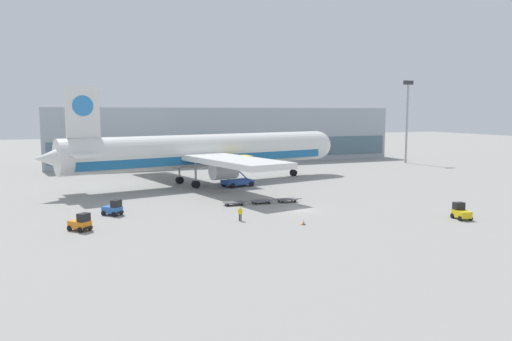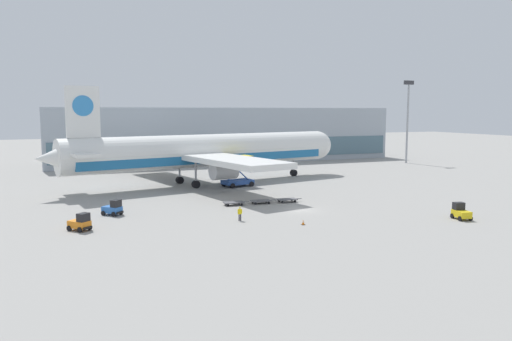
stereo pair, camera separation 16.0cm
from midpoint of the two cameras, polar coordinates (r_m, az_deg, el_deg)
name	(u,v)px [view 1 (the left image)]	position (r m, az deg, el deg)	size (l,w,h in m)	color
ground_plane	(301,210)	(67.01, 5.09, -4.53)	(400.00, 400.00, 0.00)	gray
terminal_building	(225,134)	(133.47, -3.63, 4.13)	(90.00, 18.20, 14.00)	#9EA8B2
light_mast	(407,115)	(132.46, 16.86, 6.09)	(2.80, 0.50, 20.79)	#9EA0A5
airplane_main	(204,152)	(90.02, -6.03, 2.11)	(57.40, 48.61, 17.00)	white
scissor_lift_loader	(237,175)	(87.38, -2.19, -0.50)	(5.71, 4.28, 5.38)	#284C99
baggage_tug_foreground	(81,223)	(58.56, -19.47, -5.67)	(2.69, 2.78, 2.00)	orange
baggage_tug_mid	(461,212)	(65.98, 22.30, -4.41)	(2.02, 2.66, 2.00)	yellow
baggage_tug_far	(113,208)	(65.89, -16.07, -4.18)	(2.73, 2.73, 2.00)	#2D66B7
baggage_dolly_lead	(234,203)	(70.08, -2.61, -3.68)	(3.74, 1.69, 0.48)	#56565B
baggage_dolly_second	(261,201)	(71.28, 0.51, -3.50)	(3.74, 1.69, 0.48)	#56565B
baggage_dolly_third	(287,199)	(72.58, 3.53, -3.32)	(3.74, 1.69, 0.48)	#56565B
ground_crew_near	(240,213)	(60.11, -1.89, -4.84)	(0.57, 0.22, 1.71)	black
traffic_cone_near	(304,222)	(58.45, 5.38, -5.92)	(0.40, 0.40, 0.59)	black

